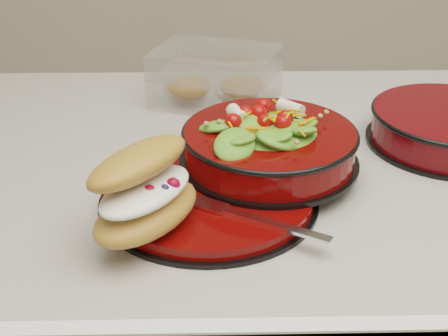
{
  "coord_description": "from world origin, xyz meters",
  "views": [
    {
      "loc": [
        -0.09,
        -0.82,
        1.32
      ],
      "look_at": [
        -0.08,
        -0.11,
        0.94
      ],
      "focal_mm": 50.0,
      "sensor_mm": 36.0,
      "label": 1
    }
  ],
  "objects_px": {
    "dinner_plate": "(209,196)",
    "croissant": "(146,191)",
    "pastry_box": "(216,77)",
    "salad_bowl": "(270,139)",
    "fork": "(255,218)"
  },
  "relations": [
    {
      "from": "dinner_plate",
      "to": "pastry_box",
      "type": "relative_size",
      "value": 1.17
    },
    {
      "from": "fork",
      "to": "pastry_box",
      "type": "relative_size",
      "value": 0.67
    },
    {
      "from": "dinner_plate",
      "to": "croissant",
      "type": "height_order",
      "value": "croissant"
    },
    {
      "from": "croissant",
      "to": "pastry_box",
      "type": "xyz_separation_m",
      "value": [
        0.08,
        0.42,
        -0.02
      ]
    },
    {
      "from": "croissant",
      "to": "dinner_plate",
      "type": "bearing_deg",
      "value": -7.56
    },
    {
      "from": "croissant",
      "to": "salad_bowl",
      "type": "bearing_deg",
      "value": -11.0
    },
    {
      "from": "salad_bowl",
      "to": "dinner_plate",
      "type": "bearing_deg",
      "value": -139.02
    },
    {
      "from": "salad_bowl",
      "to": "fork",
      "type": "relative_size",
      "value": 1.52
    },
    {
      "from": "croissant",
      "to": "pastry_box",
      "type": "bearing_deg",
      "value": 23.6
    },
    {
      "from": "croissant",
      "to": "pastry_box",
      "type": "relative_size",
      "value": 0.78
    },
    {
      "from": "salad_bowl",
      "to": "pastry_box",
      "type": "relative_size",
      "value": 1.02
    },
    {
      "from": "dinner_plate",
      "to": "croissant",
      "type": "relative_size",
      "value": 1.5
    },
    {
      "from": "dinner_plate",
      "to": "fork",
      "type": "relative_size",
      "value": 1.74
    },
    {
      "from": "dinner_plate",
      "to": "croissant",
      "type": "distance_m",
      "value": 0.12
    },
    {
      "from": "salad_bowl",
      "to": "croissant",
      "type": "distance_m",
      "value": 0.21
    }
  ]
}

